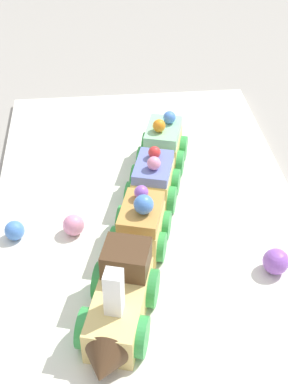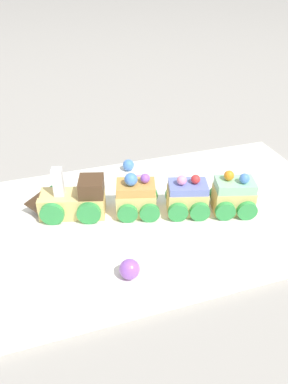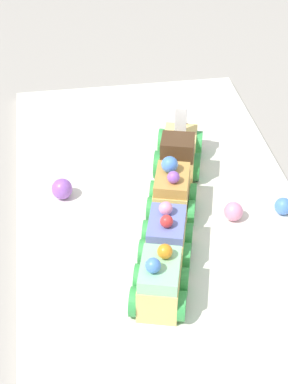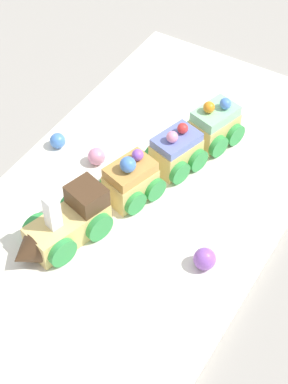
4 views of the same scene
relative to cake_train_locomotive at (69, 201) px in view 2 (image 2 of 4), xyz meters
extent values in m
plane|color=gray|center=(-0.11, 0.05, -0.04)|extent=(10.00, 10.00, 0.00)
cube|color=white|center=(-0.11, 0.05, -0.03)|extent=(0.74, 0.39, 0.01)
cube|color=#E5C675|center=(-0.01, 0.00, -0.01)|extent=(0.12, 0.08, 0.04)
cube|color=#4C331E|center=(-0.04, 0.01, 0.03)|extent=(0.05, 0.06, 0.03)
cone|color=#4C331E|center=(0.06, -0.02, 0.00)|extent=(0.04, 0.05, 0.04)
cube|color=white|center=(0.01, 0.00, 0.02)|extent=(0.02, 0.02, 0.02)
cube|color=white|center=(0.01, 0.00, 0.04)|extent=(0.02, 0.02, 0.02)
cube|color=white|center=(0.01, 0.00, 0.05)|extent=(0.02, 0.02, 0.02)
cylinder|color=green|center=(0.02, -0.03, -0.01)|extent=(0.04, 0.02, 0.04)
cylinder|color=green|center=(0.03, 0.02, -0.01)|extent=(0.04, 0.02, 0.04)
cylinder|color=green|center=(-0.04, -0.02, -0.01)|extent=(0.04, 0.02, 0.04)
cylinder|color=green|center=(-0.03, 0.04, -0.01)|extent=(0.04, 0.02, 0.04)
cube|color=#E5C675|center=(-0.11, 0.03, 0.00)|extent=(0.08, 0.06, 0.04)
cube|color=#CC9347|center=(-0.11, 0.03, 0.03)|extent=(0.07, 0.06, 0.02)
sphere|color=#9956C6|center=(-0.13, 0.03, 0.04)|extent=(0.02, 0.02, 0.02)
sphere|color=#4C84E0|center=(-0.10, 0.03, 0.04)|extent=(0.03, 0.03, 0.02)
cylinder|color=green|center=(-0.10, 0.00, -0.01)|extent=(0.04, 0.02, 0.03)
cylinder|color=green|center=(-0.09, 0.05, -0.01)|extent=(0.04, 0.02, 0.03)
cylinder|color=green|center=(-0.14, 0.01, -0.01)|extent=(0.04, 0.02, 0.03)
cylinder|color=green|center=(-0.12, 0.06, -0.01)|extent=(0.04, 0.02, 0.03)
cube|color=#E5C675|center=(-0.20, 0.06, 0.00)|extent=(0.08, 0.06, 0.04)
cube|color=#6B7AC6|center=(-0.20, 0.06, 0.02)|extent=(0.07, 0.06, 0.01)
sphere|color=red|center=(-0.21, 0.06, 0.04)|extent=(0.02, 0.02, 0.02)
sphere|color=pink|center=(-0.18, 0.05, 0.04)|extent=(0.02, 0.02, 0.02)
cylinder|color=green|center=(-0.19, 0.02, -0.01)|extent=(0.04, 0.02, 0.03)
cylinder|color=green|center=(-0.17, 0.08, -0.01)|extent=(0.04, 0.02, 0.03)
cylinder|color=green|center=(-0.22, 0.04, -0.01)|extent=(0.04, 0.02, 0.03)
cylinder|color=green|center=(-0.21, 0.09, -0.01)|extent=(0.04, 0.02, 0.03)
cube|color=#E5C675|center=(-0.27, 0.08, 0.00)|extent=(0.08, 0.06, 0.04)
cube|color=#93DBA3|center=(-0.27, 0.08, 0.03)|extent=(0.07, 0.06, 0.02)
sphere|color=#4C84E0|center=(-0.28, 0.09, 0.04)|extent=(0.02, 0.02, 0.02)
sphere|color=orange|center=(-0.26, 0.07, 0.04)|extent=(0.02, 0.02, 0.02)
cylinder|color=green|center=(-0.26, 0.05, -0.01)|extent=(0.04, 0.02, 0.03)
cylinder|color=green|center=(-0.25, 0.10, -0.01)|extent=(0.04, 0.02, 0.03)
cylinder|color=green|center=(-0.30, 0.06, -0.01)|extent=(0.04, 0.02, 0.03)
cylinder|color=green|center=(-0.28, 0.11, -0.01)|extent=(0.04, 0.02, 0.03)
sphere|color=#9956C6|center=(-0.06, 0.18, -0.01)|extent=(0.03, 0.03, 0.03)
sphere|color=#4C84E0|center=(-0.14, -0.11, -0.01)|extent=(0.02, 0.02, 0.02)
sphere|color=pink|center=(-0.14, -0.05, -0.01)|extent=(0.03, 0.03, 0.03)
camera|label=1|loc=(0.34, -0.01, 0.41)|focal=50.00mm
camera|label=2|loc=(0.04, 0.54, 0.36)|focal=35.00mm
camera|label=3|loc=(-0.77, 0.17, 0.52)|focal=60.00mm
camera|label=4|loc=(0.39, 0.36, 0.64)|focal=60.00mm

